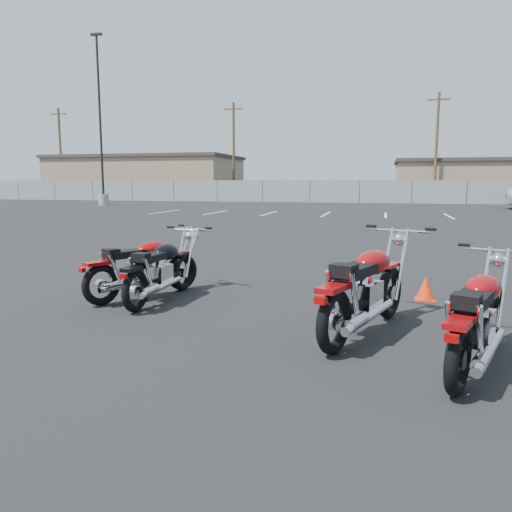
% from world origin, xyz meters
% --- Properties ---
extents(ground, '(120.00, 120.00, 0.00)m').
position_xyz_m(ground, '(0.00, 0.00, 0.00)').
color(ground, black).
rests_on(ground, ground).
extents(motorcycle_front_red, '(1.32, 1.91, 0.98)m').
position_xyz_m(motorcycle_front_red, '(-1.44, 0.51, 0.45)').
color(motorcycle_front_red, black).
rests_on(motorcycle_front_red, ground).
extents(motorcycle_second_black, '(0.76, 1.97, 0.97)m').
position_xyz_m(motorcycle_second_black, '(-1.11, 0.38, 0.44)').
color(motorcycle_second_black, black).
rests_on(motorcycle_second_black, ground).
extents(motorcycle_third_red, '(1.22, 2.24, 1.11)m').
position_xyz_m(motorcycle_third_red, '(1.72, -0.53, 0.51)').
color(motorcycle_third_red, black).
rests_on(motorcycle_third_red, ground).
extents(motorcycle_rear_red, '(1.11, 2.03, 1.01)m').
position_xyz_m(motorcycle_rear_red, '(2.72, -1.32, 0.46)').
color(motorcycle_rear_red, black).
rests_on(motorcycle_rear_red, ground).
extents(training_cone_near, '(0.28, 0.28, 0.34)m').
position_xyz_m(training_cone_near, '(2.49, 1.35, 0.17)').
color(training_cone_near, '#FF330D').
rests_on(training_cone_near, ground).
extents(light_pole_west, '(0.80, 0.70, 11.69)m').
position_xyz_m(light_pole_west, '(-17.50, 26.04, 3.16)').
color(light_pole_west, '#999590').
rests_on(light_pole_west, ground).
extents(chainlink_fence, '(80.06, 0.06, 1.80)m').
position_xyz_m(chainlink_fence, '(-0.00, 35.00, 0.90)').
color(chainlink_fence, gray).
rests_on(chainlink_fence, ground).
extents(tan_building_west, '(18.40, 10.40, 4.30)m').
position_xyz_m(tan_building_west, '(-22.00, 42.00, 2.16)').
color(tan_building_west, '#937B5E').
rests_on(tan_building_west, ground).
extents(tan_building_east, '(14.40, 9.40, 3.70)m').
position_xyz_m(tan_building_east, '(10.00, 44.00, 1.86)').
color(tan_building_east, '#937B5E').
rests_on(tan_building_east, ground).
extents(utility_pole_a, '(1.80, 0.24, 9.00)m').
position_xyz_m(utility_pole_a, '(-30.00, 39.00, 4.69)').
color(utility_pole_a, '#4D3823').
rests_on(utility_pole_a, ground).
extents(utility_pole_b, '(1.80, 0.24, 9.00)m').
position_xyz_m(utility_pole_b, '(-12.00, 40.00, 4.69)').
color(utility_pole_b, '#4D3823').
rests_on(utility_pole_b, ground).
extents(utility_pole_c, '(1.80, 0.24, 9.00)m').
position_xyz_m(utility_pole_c, '(6.00, 39.00, 4.69)').
color(utility_pole_c, '#4D3823').
rests_on(utility_pole_c, ground).
extents(parking_line_stripes, '(15.12, 4.00, 0.01)m').
position_xyz_m(parking_line_stripes, '(-2.50, 20.00, 0.00)').
color(parking_line_stripes, silver).
rests_on(parking_line_stripes, ground).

